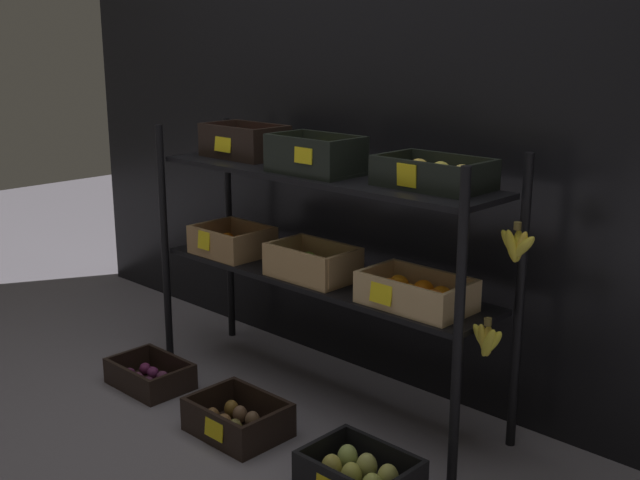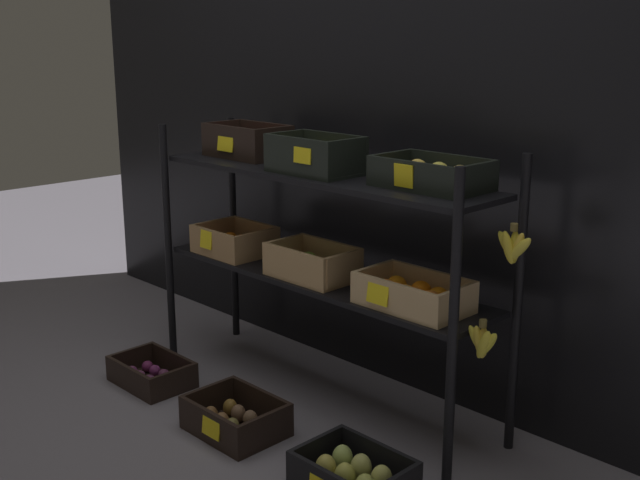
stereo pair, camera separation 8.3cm
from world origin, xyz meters
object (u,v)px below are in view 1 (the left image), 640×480
object	(u,v)px
crate_ground_kiwi	(238,421)
crate_ground_plum	(150,377)
display_rack	(324,223)
crate_ground_pear	(359,475)

from	to	relation	value
crate_ground_kiwi	crate_ground_plum	bearing A→B (deg)	178.85
display_rack	crate_ground_kiwi	bearing A→B (deg)	-93.06
display_rack	crate_ground_pear	distance (m)	0.93
crate_ground_kiwi	crate_ground_pear	size ratio (longest dim) A/B	0.97
crate_ground_plum	crate_ground_kiwi	world-z (taller)	crate_ground_kiwi
crate_ground_pear	crate_ground_plum	bearing A→B (deg)	-179.16
display_rack	crate_ground_kiwi	distance (m)	0.78
display_rack	crate_ground_pear	size ratio (longest dim) A/B	4.68
display_rack	crate_ground_pear	world-z (taller)	display_rack
crate_ground_pear	crate_ground_kiwi	bearing A→B (deg)	-177.14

